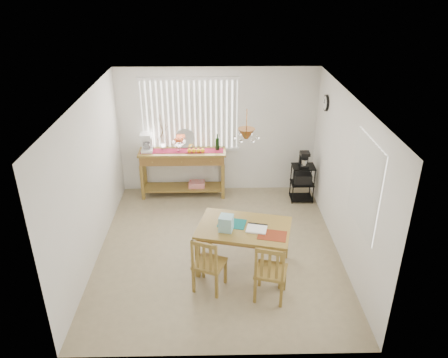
{
  "coord_description": "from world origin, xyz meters",
  "views": [
    {
      "loc": [
        -0.04,
        -6.13,
        4.32
      ],
      "look_at": [
        0.1,
        0.55,
        1.05
      ],
      "focal_mm": 35.0,
      "sensor_mm": 36.0,
      "label": 1
    }
  ],
  "objects_px": {
    "sideboard": "(183,162)",
    "chair_left": "(208,264)",
    "cart_items": "(304,159)",
    "chair_right": "(271,272)",
    "dining_table": "(244,231)",
    "wire_cart": "(302,180)"
  },
  "relations": [
    {
      "from": "sideboard",
      "to": "chair_right",
      "type": "relative_size",
      "value": 1.86
    },
    {
      "from": "sideboard",
      "to": "chair_left",
      "type": "relative_size",
      "value": 1.92
    },
    {
      "from": "cart_items",
      "to": "chair_right",
      "type": "height_order",
      "value": "cart_items"
    },
    {
      "from": "sideboard",
      "to": "cart_items",
      "type": "distance_m",
      "value": 2.42
    },
    {
      "from": "sideboard",
      "to": "wire_cart",
      "type": "relative_size",
      "value": 2.3
    },
    {
      "from": "sideboard",
      "to": "cart_items",
      "type": "xyz_separation_m",
      "value": [
        2.4,
        -0.28,
        0.16
      ]
    },
    {
      "from": "chair_right",
      "to": "chair_left",
      "type": "bearing_deg",
      "value": 166.41
    },
    {
      "from": "dining_table",
      "to": "chair_left",
      "type": "xyz_separation_m",
      "value": [
        -0.54,
        -0.53,
        -0.21
      ]
    },
    {
      "from": "dining_table",
      "to": "chair_left",
      "type": "bearing_deg",
      "value": -135.7
    },
    {
      "from": "chair_right",
      "to": "cart_items",
      "type": "bearing_deg",
      "value": 71.49
    },
    {
      "from": "cart_items",
      "to": "chair_right",
      "type": "xyz_separation_m",
      "value": [
        -0.98,
        -2.94,
        -0.44
      ]
    },
    {
      "from": "sideboard",
      "to": "cart_items",
      "type": "relative_size",
      "value": 5.59
    },
    {
      "from": "cart_items",
      "to": "chair_right",
      "type": "bearing_deg",
      "value": -108.51
    },
    {
      "from": "chair_left",
      "to": "chair_right",
      "type": "relative_size",
      "value": 0.97
    },
    {
      "from": "cart_items",
      "to": "chair_left",
      "type": "xyz_separation_m",
      "value": [
        -1.86,
        -2.72,
        -0.45
      ]
    },
    {
      "from": "wire_cart",
      "to": "chair_left",
      "type": "distance_m",
      "value": 3.29
    },
    {
      "from": "chair_right",
      "to": "dining_table",
      "type": "bearing_deg",
      "value": 114.13
    },
    {
      "from": "chair_right",
      "to": "sideboard",
      "type": "bearing_deg",
      "value": 113.82
    },
    {
      "from": "sideboard",
      "to": "chair_left",
      "type": "height_order",
      "value": "sideboard"
    },
    {
      "from": "sideboard",
      "to": "chair_left",
      "type": "xyz_separation_m",
      "value": [
        0.54,
        -3.0,
        -0.29
      ]
    },
    {
      "from": "dining_table",
      "to": "chair_right",
      "type": "bearing_deg",
      "value": -65.87
    },
    {
      "from": "chair_left",
      "to": "chair_right",
      "type": "bearing_deg",
      "value": -13.59
    }
  ]
}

